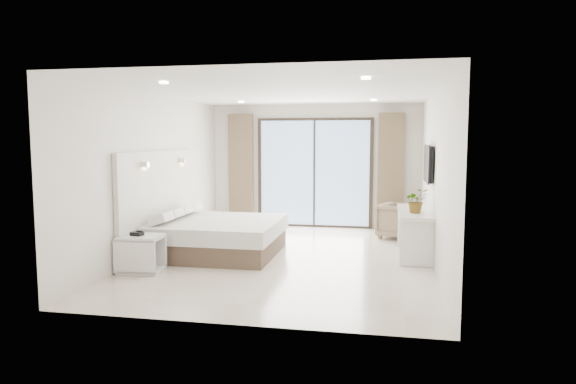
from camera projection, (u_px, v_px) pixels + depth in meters
name	position (u px, v px, depth m)	size (l,w,h in m)	color
ground	(288.00, 258.00, 8.45)	(6.20, 6.20, 0.00)	beige
room_shell	(285.00, 160.00, 9.07)	(4.62, 6.22, 2.72)	silver
bed	(216.00, 236.00, 8.72)	(2.09, 1.99, 0.72)	brown
nightstand	(141.00, 254.00, 7.54)	(0.62, 0.52, 0.54)	silver
phone	(137.00, 234.00, 7.49)	(0.17, 0.13, 0.06)	black
console_desk	(414.00, 222.00, 8.56)	(0.53, 1.71, 0.77)	silver
plant	(416.00, 203.00, 8.23)	(0.36, 0.40, 0.31)	#33662D
armchair	(400.00, 219.00, 10.06)	(0.74, 0.69, 0.76)	#857057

